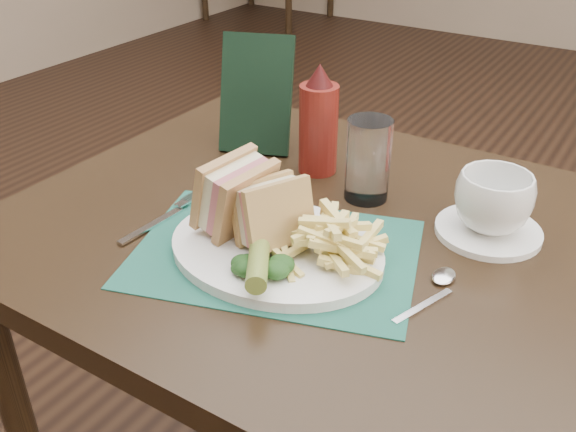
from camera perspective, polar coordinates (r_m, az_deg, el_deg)
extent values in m
plane|color=black|center=(1.78, 10.42, -14.36)|extent=(7.00, 7.00, 0.00)
cube|color=#195243|center=(0.88, -1.11, -3.29)|extent=(0.44, 0.37, 0.00)
cylinder|color=#5D712B|center=(0.80, -2.64, -3.79)|extent=(0.09, 0.12, 0.03)
cylinder|color=white|center=(0.96, 17.35, -1.27)|extent=(0.19, 0.19, 0.01)
imported|color=white|center=(0.94, 17.79, 1.20)|extent=(0.15, 0.15, 0.08)
cylinder|color=white|center=(0.99, 7.13, 4.97)|extent=(0.07, 0.07, 0.13)
cube|color=black|center=(1.15, -2.83, 10.75)|extent=(0.15, 0.12, 0.20)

